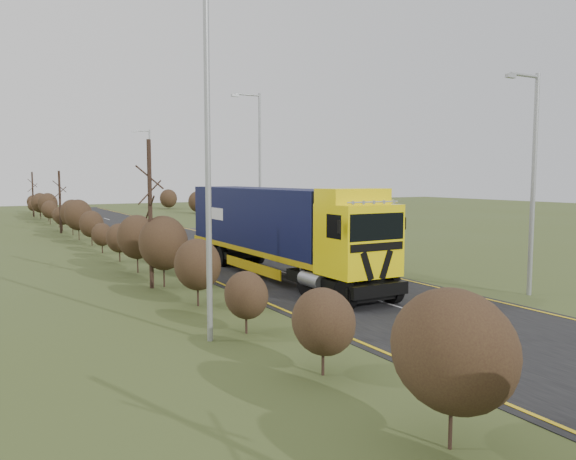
% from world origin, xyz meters
% --- Properties ---
extents(ground, '(160.00, 160.00, 0.00)m').
position_xyz_m(ground, '(0.00, 0.00, 0.00)').
color(ground, '#424E21').
rests_on(ground, ground).
extents(road, '(8.00, 120.00, 0.02)m').
position_xyz_m(road, '(0.00, 10.00, 0.01)').
color(road, black).
rests_on(road, ground).
extents(layby, '(6.00, 18.00, 0.02)m').
position_xyz_m(layby, '(6.50, 20.00, 0.01)').
color(layby, '#2F2C2A').
rests_on(layby, ground).
extents(lane_markings, '(7.52, 116.00, 0.01)m').
position_xyz_m(lane_markings, '(0.00, 9.69, 0.03)').
color(lane_markings, gold).
rests_on(lane_markings, road).
extents(hedgerow, '(2.24, 102.04, 6.05)m').
position_xyz_m(hedgerow, '(-6.00, 7.89, 1.62)').
color(hedgerow, '#321E16').
rests_on(hedgerow, ground).
extents(lorry, '(2.89, 14.83, 4.13)m').
position_xyz_m(lorry, '(-0.80, 3.67, 2.34)').
color(lorry, black).
rests_on(lorry, ground).
extents(car_red_hatchback, '(2.18, 3.69, 1.18)m').
position_xyz_m(car_red_hatchback, '(6.09, 13.79, 0.59)').
color(car_red_hatchback, maroon).
rests_on(car_red_hatchback, ground).
extents(car_blue_sedan, '(3.14, 4.20, 1.32)m').
position_xyz_m(car_blue_sedan, '(6.17, 24.62, 0.66)').
color(car_blue_sedan, '#0A103B').
rests_on(car_blue_sedan, ground).
extents(streetlight_near, '(1.79, 0.18, 8.40)m').
position_xyz_m(streetlight_near, '(5.70, -4.53, 4.61)').
color(streetlight_near, '#919496').
rests_on(streetlight_near, ground).
extents(streetlight_mid, '(2.16, 0.20, 10.22)m').
position_xyz_m(streetlight_mid, '(4.46, 16.14, 5.67)').
color(streetlight_mid, '#919496').
rests_on(streetlight_mid, ground).
extents(streetlight_far, '(2.12, 0.20, 10.02)m').
position_xyz_m(streetlight_far, '(5.54, 46.71, 5.55)').
color(streetlight_far, '#919496').
rests_on(streetlight_far, ground).
extents(left_pole, '(0.16, 0.16, 11.45)m').
position_xyz_m(left_pole, '(-7.20, -4.16, 5.73)').
color(left_pole, '#919496').
rests_on(left_pole, ground).
extents(speed_sign, '(0.64, 0.10, 2.32)m').
position_xyz_m(speed_sign, '(4.81, 13.32, 1.62)').
color(speed_sign, '#919496').
rests_on(speed_sign, ground).
extents(warning_board, '(0.69, 0.11, 1.82)m').
position_xyz_m(warning_board, '(5.44, 24.05, 1.09)').
color(warning_board, '#919496').
rests_on(warning_board, ground).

